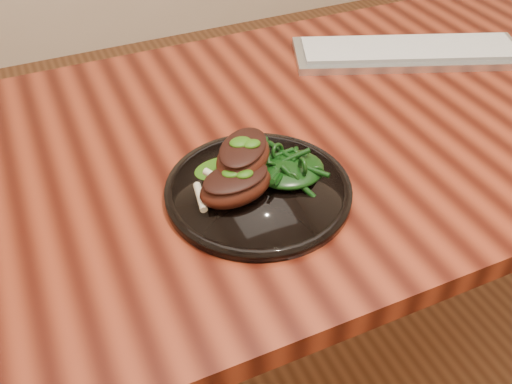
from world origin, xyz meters
TOP-DOWN VIEW (x-y plane):
  - desk at (0.00, 0.00)m, footprint 1.60×0.80m
  - plate at (-0.22, -0.14)m, footprint 0.29×0.29m
  - lamb_chop_front at (-0.26, -0.15)m, footprint 0.13×0.09m
  - lamb_chop_back at (-0.23, -0.11)m, footprint 0.14×0.14m
  - herb_smear at (-0.25, -0.08)m, footprint 0.09×0.06m
  - greens_heap at (-0.16, -0.13)m, footprint 0.11×0.10m
  - keyboard at (0.27, 0.14)m, footprint 0.51×0.31m

SIDE VIEW (x-z plane):
  - desk at x=0.00m, z-range 0.29..1.04m
  - plate at x=-0.22m, z-range 0.75..0.77m
  - keyboard at x=0.27m, z-range 0.75..0.77m
  - herb_smear at x=-0.25m, z-range 0.77..0.77m
  - greens_heap at x=-0.16m, z-range 0.76..0.81m
  - lamb_chop_front at x=-0.26m, z-range 0.77..0.82m
  - lamb_chop_back at x=-0.23m, z-range 0.78..0.84m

